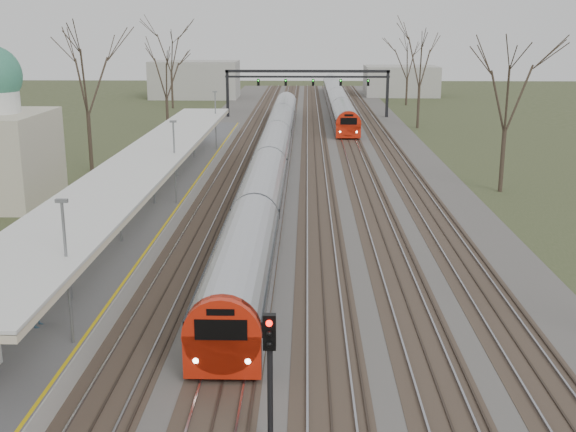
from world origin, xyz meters
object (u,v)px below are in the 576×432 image
object	(u,v)px
train_near	(274,151)
passenger	(37,303)
signal_post	(270,361)
train_far	(337,98)

from	to	relation	value
train_near	passenger	bearing A→B (deg)	-101.15
train_near	passenger	world-z (taller)	train_near
signal_post	train_near	bearing A→B (deg)	92.45
passenger	signal_post	xyz separation A→B (m)	(8.63, -6.03, 0.81)
train_near	train_far	world-z (taller)	same
train_near	train_far	xyz separation A→B (m)	(7.00, 44.99, 0.00)
passenger	train_far	bearing A→B (deg)	-8.44
train_far	passenger	world-z (taller)	train_far
train_near	train_far	bearing A→B (deg)	81.16
train_near	train_far	distance (m)	45.53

